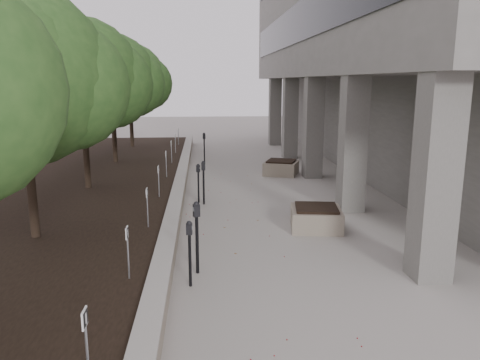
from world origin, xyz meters
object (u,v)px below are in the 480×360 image
crabapple_tree_2 (24,115)px  parking_meter_2 (197,238)px  crabapple_tree_4 (112,98)px  planter_front (316,218)px  planter_back (281,167)px  parking_meter_3 (198,183)px  parking_meter_5 (204,147)px  crabapple_tree_5 (130,95)px  crabapple_tree_3 (83,104)px  parking_meter_4 (204,183)px  parking_meter_1 (190,254)px

crabapple_tree_2 → parking_meter_2: bearing=-21.2°
crabapple_tree_4 → planter_front: (6.74, -8.72, -2.82)m
crabapple_tree_2 → planter_back: 11.48m
parking_meter_3 → planter_back: bearing=74.0°
parking_meter_3 → parking_meter_5: size_ratio=0.89×
parking_meter_2 → parking_meter_3: size_ratio=1.19×
crabapple_tree_5 → crabapple_tree_3: bearing=-90.0°
parking_meter_3 → parking_meter_4: size_ratio=0.91×
parking_meter_5 → parking_meter_4: bearing=-107.1°
parking_meter_5 → planter_back: parking_meter_5 is taller
crabapple_tree_2 → crabapple_tree_4: same height
crabapple_tree_5 → parking_meter_1: (3.51, -17.03, -2.47)m
crabapple_tree_3 → crabapple_tree_2: bearing=-90.0°
crabapple_tree_2 → parking_meter_1: bearing=-30.0°
crabapple_tree_5 → planter_back: 9.90m
parking_meter_1 → crabapple_tree_5: bearing=109.2°
planter_front → planter_back: planter_back is taller
planter_front → crabapple_tree_4: bearing=127.7°
crabapple_tree_5 → planter_back: crabapple_tree_5 is taller
planter_back → planter_front: bearing=-92.3°
parking_meter_4 → parking_meter_5: parking_meter_5 is taller
crabapple_tree_5 → parking_meter_3: (3.63, -10.77, -2.48)m
parking_meter_4 → planter_back: parking_meter_4 is taller
crabapple_tree_2 → crabapple_tree_5: same height
crabapple_tree_4 → planter_back: bearing=-11.1°
crabapple_tree_5 → planter_front: size_ratio=4.20×
crabapple_tree_5 → planter_front: bearing=-63.8°
parking_meter_4 → planter_front: (2.95, -2.75, -0.40)m
parking_meter_5 → parking_meter_3: bearing=-108.3°
crabapple_tree_4 → parking_meter_2: crabapple_tree_4 is taller
crabapple_tree_3 → parking_meter_1: (3.51, -7.03, -2.47)m
crabapple_tree_2 → parking_meter_5: bearing=72.1°
parking_meter_2 → planter_back: size_ratio=1.15×
parking_meter_1 → planter_front: size_ratio=1.00×
crabapple_tree_4 → parking_meter_2: bearing=-72.3°
crabapple_tree_3 → crabapple_tree_5: (0.00, 10.00, 0.00)m
crabapple_tree_3 → crabapple_tree_4: 5.00m
crabapple_tree_2 → parking_meter_5: crabapple_tree_2 is taller
parking_meter_4 → parking_meter_1: bearing=-85.1°
parking_meter_2 → planter_front: 4.13m
parking_meter_3 → crabapple_tree_5: bearing=130.4°
crabapple_tree_4 → parking_meter_4: bearing=-57.6°
crabapple_tree_5 → planter_front: (6.74, -13.72, -2.82)m
parking_meter_1 → planter_back: parking_meter_1 is taller
parking_meter_2 → parking_meter_5: 13.37m
crabapple_tree_2 → parking_meter_4: 6.04m
crabapple_tree_4 → crabapple_tree_5: 5.00m
planter_front → planter_back: size_ratio=0.99×
parking_meter_2 → planter_front: (3.10, 2.69, -0.45)m
parking_meter_1 → parking_meter_4: 6.06m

